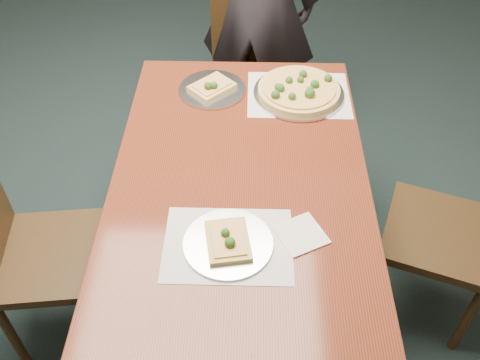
{
  "coord_description": "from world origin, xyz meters",
  "views": [
    {
      "loc": [
        0.32,
        -1.64,
        2.06
      ],
      "look_at": [
        0.28,
        -0.32,
        0.75
      ],
      "focal_mm": 40.0,
      "sensor_mm": 36.0,
      "label": 1
    }
  ],
  "objects_px": {
    "dining_table": "(240,198)",
    "chair_left": "(26,247)",
    "chair_far": "(253,65)",
    "chair_right": "(467,229)",
    "slice_plate_near": "(228,242)",
    "pizza_pan": "(299,90)",
    "slice_plate_far": "(212,88)"
  },
  "relations": [
    {
      "from": "dining_table",
      "to": "chair_left",
      "type": "height_order",
      "value": "chair_left"
    },
    {
      "from": "slice_plate_near",
      "to": "chair_right",
      "type": "bearing_deg",
      "value": 17.71
    },
    {
      "from": "dining_table",
      "to": "chair_left",
      "type": "relative_size",
      "value": 1.65
    },
    {
      "from": "chair_left",
      "to": "pizza_pan",
      "type": "bearing_deg",
      "value": -64.52
    },
    {
      "from": "pizza_pan",
      "to": "slice_plate_far",
      "type": "xyz_separation_m",
      "value": [
        -0.36,
        0.02,
        -0.01
      ]
    },
    {
      "from": "dining_table",
      "to": "pizza_pan",
      "type": "xyz_separation_m",
      "value": [
        0.23,
        0.51,
        0.12
      ]
    },
    {
      "from": "chair_right",
      "to": "chair_far",
      "type": "bearing_deg",
      "value": -123.53
    },
    {
      "from": "chair_right",
      "to": "slice_plate_far",
      "type": "bearing_deg",
      "value": -98.47
    },
    {
      "from": "chair_far",
      "to": "pizza_pan",
      "type": "height_order",
      "value": "chair_far"
    },
    {
      "from": "dining_table",
      "to": "slice_plate_near",
      "type": "xyz_separation_m",
      "value": [
        -0.03,
        -0.29,
        0.11
      ]
    },
    {
      "from": "pizza_pan",
      "to": "dining_table",
      "type": "bearing_deg",
      "value": -114.41
    },
    {
      "from": "chair_far",
      "to": "pizza_pan",
      "type": "relative_size",
      "value": 2.43
    },
    {
      "from": "chair_right",
      "to": "pizza_pan",
      "type": "height_order",
      "value": "chair_right"
    },
    {
      "from": "chair_far",
      "to": "slice_plate_far",
      "type": "relative_size",
      "value": 3.25
    },
    {
      "from": "chair_far",
      "to": "chair_right",
      "type": "height_order",
      "value": "same"
    },
    {
      "from": "chair_left",
      "to": "slice_plate_near",
      "type": "relative_size",
      "value": 3.25
    },
    {
      "from": "chair_left",
      "to": "chair_right",
      "type": "xyz_separation_m",
      "value": [
        1.63,
        0.13,
        0.0
      ]
    },
    {
      "from": "chair_far",
      "to": "chair_right",
      "type": "bearing_deg",
      "value": -60.23
    },
    {
      "from": "chair_right",
      "to": "slice_plate_far",
      "type": "height_order",
      "value": "chair_right"
    },
    {
      "from": "dining_table",
      "to": "chair_far",
      "type": "bearing_deg",
      "value": 87.8
    },
    {
      "from": "slice_plate_near",
      "to": "slice_plate_far",
      "type": "bearing_deg",
      "value": 97.07
    },
    {
      "from": "dining_table",
      "to": "chair_left",
      "type": "distance_m",
      "value": 0.8
    },
    {
      "from": "chair_left",
      "to": "chair_right",
      "type": "height_order",
      "value": "same"
    },
    {
      "from": "chair_right",
      "to": "pizza_pan",
      "type": "xyz_separation_m",
      "value": [
        -0.62,
        0.51,
        0.26
      ]
    },
    {
      "from": "chair_right",
      "to": "chair_left",
      "type": "bearing_deg",
      "value": -65.66
    },
    {
      "from": "dining_table",
      "to": "slice_plate_far",
      "type": "xyz_separation_m",
      "value": [
        -0.13,
        0.53,
        0.1
      ]
    },
    {
      "from": "chair_far",
      "to": "dining_table",
      "type": "bearing_deg",
      "value": -98.94
    },
    {
      "from": "chair_far",
      "to": "chair_right",
      "type": "distance_m",
      "value": 1.37
    },
    {
      "from": "pizza_pan",
      "to": "chair_right",
      "type": "bearing_deg",
      "value": -39.32
    },
    {
      "from": "chair_right",
      "to": "pizza_pan",
      "type": "bearing_deg",
      "value": -109.36
    },
    {
      "from": "pizza_pan",
      "to": "slice_plate_near",
      "type": "distance_m",
      "value": 0.83
    },
    {
      "from": "chair_right",
      "to": "slice_plate_near",
      "type": "height_order",
      "value": "chair_right"
    }
  ]
}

